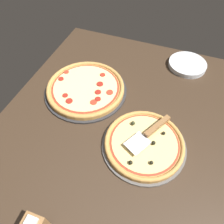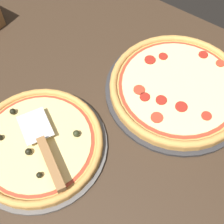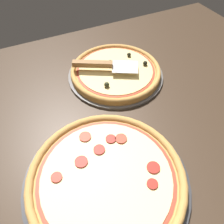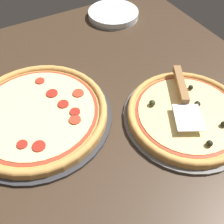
# 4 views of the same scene
# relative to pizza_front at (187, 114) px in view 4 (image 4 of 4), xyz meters

# --- Properties ---
(ground_plane) EXTENTS (1.48, 1.09, 0.04)m
(ground_plane) POSITION_rel_pizza_front_xyz_m (0.01, 0.16, -0.04)
(ground_plane) COLOR #38281C
(pizza_pan_front) EXTENTS (0.36, 0.36, 0.01)m
(pizza_pan_front) POSITION_rel_pizza_front_xyz_m (0.00, 0.00, -0.02)
(pizza_pan_front) COLOR #565451
(pizza_pan_front) RESTS_ON ground_plane
(pizza_front) EXTENTS (0.34, 0.34, 0.04)m
(pizza_front) POSITION_rel_pizza_front_xyz_m (0.00, 0.00, 0.00)
(pizza_front) COLOR #C68E47
(pizza_front) RESTS_ON pizza_pan_front
(pizza_pan_back) EXTENTS (0.43, 0.43, 0.01)m
(pizza_pan_back) POSITION_rel_pizza_front_xyz_m (0.21, 0.37, -0.02)
(pizza_pan_back) COLOR #2D2D30
(pizza_pan_back) RESTS_ON ground_plane
(pizza_back) EXTENTS (0.40, 0.40, 0.03)m
(pizza_back) POSITION_rel_pizza_front_xyz_m (0.21, 0.37, 0.00)
(pizza_back) COLOR #C68E47
(pizza_back) RESTS_ON pizza_pan_back
(serving_spatula) EXTENTS (0.23, 0.16, 0.02)m
(serving_spatula) POSITION_rel_pizza_front_xyz_m (0.06, -0.02, 0.03)
(serving_spatula) COLOR silver
(serving_spatula) RESTS_ON pizza_front
(plate_stack) EXTENTS (0.21, 0.21, 0.03)m
(plate_stack) POSITION_rel_pizza_front_xyz_m (0.60, -0.09, -0.01)
(plate_stack) COLOR silver
(plate_stack) RESTS_ON ground_plane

